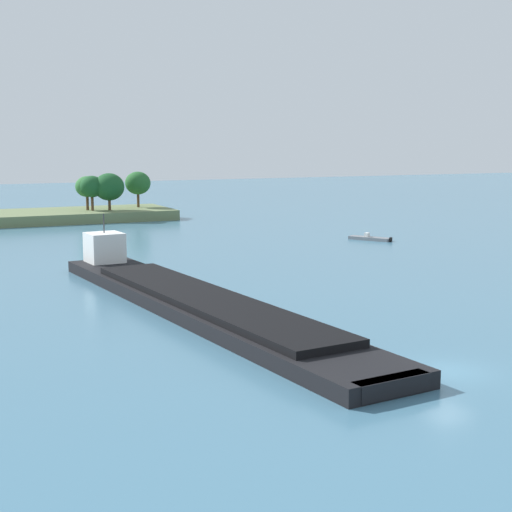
{
  "coord_description": "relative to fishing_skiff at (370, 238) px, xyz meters",
  "views": [
    {
      "loc": [
        -26.24,
        -31.33,
        12.33
      ],
      "look_at": [
        4.96,
        34.98,
        1.2
      ],
      "focal_mm": 52.99,
      "sensor_mm": 36.0,
      "label": 1
    }
  ],
  "objects": [
    {
      "name": "cargo_barge",
      "position": [
        -34.39,
        -27.74,
        0.57
      ],
      "size": [
        9.87,
        44.19,
        5.58
      ],
      "color": "black",
      "rests_on": "ground"
    },
    {
      "name": "fishing_skiff",
      "position": [
        0.0,
        0.0,
        0.0
      ],
      "size": [
        4.0,
        5.39,
        0.9
      ],
      "color": "slate",
      "rests_on": "ground"
    },
    {
      "name": "ground_plane",
      "position": [
        -27.07,
        -48.11,
        -0.23
      ],
      "size": [
        400.0,
        400.0,
        0.0
      ],
      "primitive_type": "plane",
      "color": "teal"
    }
  ]
}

